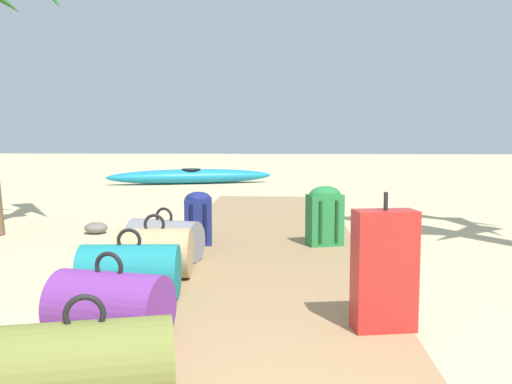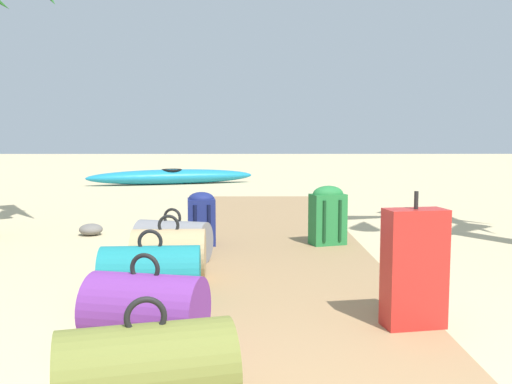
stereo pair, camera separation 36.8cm
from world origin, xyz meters
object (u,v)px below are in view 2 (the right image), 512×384
object	(u,v)px
duffel_bag_purple	(146,310)
duffel_bag_tan	(169,254)
duffel_bag_teal	(151,273)
duffel_bag_grey	(173,241)
kayak	(172,177)
backpack_green	(328,214)
suitcase_red	(414,268)
backpack_navy	(201,217)
duffel_bag_olive	(147,372)

from	to	relation	value
duffel_bag_purple	duffel_bag_tan	size ratio (longest dim) A/B	1.17
duffel_bag_teal	duffel_bag_grey	bearing A→B (deg)	90.99
duffel_bag_tan	kayak	distance (m)	9.30
backpack_green	suitcase_red	distance (m)	2.44
duffel_bag_purple	backpack_green	distance (m)	3.01
backpack_navy	backpack_green	distance (m)	1.26
suitcase_red	backpack_green	bearing A→B (deg)	93.94
duffel_bag_purple	backpack_green	world-z (taller)	backpack_green
kayak	backpack_green	bearing A→B (deg)	-71.10
backpack_navy	suitcase_red	world-z (taller)	suitcase_red
duffel_bag_teal	duffel_bag_tan	distance (m)	0.56
duffel_bag_purple	duffel_bag_tan	distance (m)	1.35
duffel_bag_grey	duffel_bag_tan	xyz separation A→B (m)	(0.06, -0.60, 0.01)
duffel_bag_teal	duffel_bag_tan	xyz separation A→B (m)	(0.04, 0.56, 0.01)
duffel_bag_olive	duffel_bag_teal	bearing A→B (deg)	99.69
duffel_bag_grey	duffel_bag_purple	bearing A→B (deg)	-85.98
suitcase_red	duffel_bag_olive	distance (m)	1.69
duffel_bag_teal	duffel_bag_olive	world-z (taller)	duffel_bag_olive
backpack_navy	duffel_bag_grey	size ratio (longest dim) A/B	0.76
duffel_bag_olive	duffel_bag_purple	bearing A→B (deg)	101.00
duffel_bag_teal	kayak	xyz separation A→B (m)	(-1.26, 9.76, -0.09)
duffel_bag_purple	backpack_navy	world-z (taller)	backpack_navy
duffel_bag_olive	kayak	bearing A→B (deg)	97.69
duffel_bag_olive	suitcase_red	bearing A→B (deg)	38.24
backpack_navy	suitcase_red	size ratio (longest dim) A/B	0.68
duffel_bag_teal	backpack_green	size ratio (longest dim) A/B	1.13
duffel_bag_tan	duffel_bag_olive	bearing A→B (deg)	-83.85
duffel_bag_grey	duffel_bag_teal	bearing A→B (deg)	-89.01
duffel_bag_purple	duffel_bag_tan	xyz separation A→B (m)	(-0.08, 1.35, 0.00)
duffel_bag_teal	duffel_bag_olive	distance (m)	1.58
suitcase_red	duffel_bag_olive	bearing A→B (deg)	-141.76
suitcase_red	duffel_bag_olive	world-z (taller)	suitcase_red
duffel_bag_purple	backpack_navy	bearing A→B (deg)	89.04
backpack_green	duffel_bag_olive	xyz separation A→B (m)	(-1.16, -3.47, -0.12)
duffel_bag_olive	backpack_navy	bearing A→B (deg)	91.71
backpack_navy	duffel_bag_olive	xyz separation A→B (m)	(0.10, -3.46, -0.09)
duffel_bag_grey	duffel_bag_olive	size ratio (longest dim) A/B	0.93
duffel_bag_tan	duffel_bag_teal	bearing A→B (deg)	-93.91
duffel_bag_purple	duffel_bag_teal	xyz separation A→B (m)	(-0.12, 0.79, -0.01)
backpack_green	duffel_bag_olive	world-z (taller)	backpack_green
backpack_navy	duffel_bag_olive	world-z (taller)	backpack_navy
backpack_green	suitcase_red	xyz separation A→B (m)	(0.17, -2.43, 0.03)
suitcase_red	duffel_bag_olive	xyz separation A→B (m)	(-1.32, -1.04, -0.15)
duffel_bag_purple	kayak	xyz separation A→B (m)	(-1.38, 10.55, -0.09)
backpack_green	duffel_bag_tan	world-z (taller)	backpack_green
duffel_bag_purple	kayak	distance (m)	10.64
suitcase_red	duffel_bag_grey	bearing A→B (deg)	133.92
duffel_bag_teal	backpack_green	bearing A→B (deg)	53.40
backpack_green	suitcase_red	size ratio (longest dim) A/B	0.76
duffel_bag_teal	duffel_bag_purple	bearing A→B (deg)	-81.58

